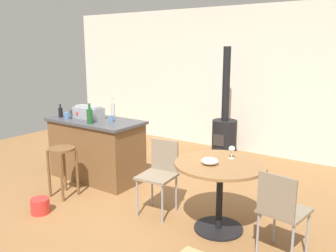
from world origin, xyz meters
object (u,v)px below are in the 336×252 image
Objects in this scene: dining_table at (220,179)px; serving_bowl at (210,161)px; wooden_stool at (62,161)px; bottle_0 at (90,116)px; cup_1 at (72,113)px; folding_chair_far at (160,171)px; toolbox at (89,112)px; bottle_1 at (113,110)px; wine_glass at (232,149)px; kitchen_island at (97,149)px; wood_stove at (224,131)px; cup_2 at (67,115)px; plastic_bucket at (40,206)px; bottle_2 at (61,112)px; cup_0 at (111,119)px; folding_chair_near at (281,208)px.

serving_bowl is (-0.07, -0.11, 0.22)m from dining_table.
wooden_stool is at bearing -172.92° from serving_bowl.
bottle_0 reaches higher than cup_1.
folding_chair_far is 1.71m from toolbox.
bottle_1 is 2.18m from wine_glass.
kitchen_island is 0.56m from toolbox.
wood_stove reaches higher than cup_2.
wood_stove is 10.96× the size of serving_bowl.
bottle_0 is 1.99× the size of wine_glass.
cup_2 is at bearing -154.96° from kitchen_island.
wine_glass is 2.38m from plastic_bucket.
bottle_2 is 1.84× the size of cup_0.
wood_stove is 2.52m from bottle_0.
cup_1 is 2.79m from wine_glass.
bottle_2 is at bearing 174.01° from folding_chair_far.
wood_stove is at bearing 57.54° from toolbox.
cup_0 is at bearing 76.40° from wooden_stool.
wooden_stool is at bearing -170.28° from dining_table.
bottle_2 is at bearing -149.60° from bottle_1.
wooden_stool is at bearing -176.30° from folding_chair_near.
cup_2 is at bearing -124.81° from wood_stove.
plastic_bucket is (-1.16, -0.86, -0.43)m from folding_chair_far.
toolbox is 0.44m from cup_0.
toolbox is (-1.59, 0.38, 0.48)m from folding_chair_far.
bottle_2 reaches higher than toolbox.
bottle_2 is (-2.02, 0.21, 0.47)m from folding_chair_far.
dining_table is at bearing 0.74° from folding_chair_far.
wood_stove is at bearing 75.39° from plastic_bucket.
kitchen_island is at bearing 98.84° from wooden_stool.
dining_table is at bearing 165.88° from folding_chair_near.
wine_glass is (1.97, -0.20, -0.08)m from cup_0.
toolbox is (-0.26, 0.74, 0.51)m from wooden_stool.
plastic_bucket is (0.80, -1.24, -0.87)m from cup_1.
cup_2 is at bearing -142.55° from toolbox.
wood_stove is 6.17× the size of bottle_1.
toolbox is 2.51× the size of serving_bowl.
dining_table is 0.35m from wine_glass.
wooden_stool is at bearing -90.93° from bottle_1.
dining_table is 2.14m from bottle_0.
kitchen_island reaches higher than plastic_bucket.
bottle_1 is at bearing 163.78° from dining_table.
dining_table is 4.39× the size of plastic_bucket.
bottle_1 reaches higher than cup_1.
wood_stove is at bearing 125.21° from folding_chair_near.
serving_bowl is 0.81× the size of plastic_bucket.
cup_2 is at bearing 174.90° from bottle_0.
cup_2 is 1.52m from plastic_bucket.
serving_bowl is (1.86, -0.51, -0.15)m from cup_0.
folding_chair_far is 7.98× the size of cup_0.
kitchen_island is 0.58m from cup_0.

